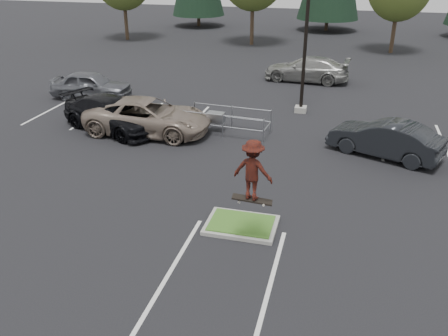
% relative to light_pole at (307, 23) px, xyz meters
% --- Properties ---
extents(ground, '(120.00, 120.00, 0.00)m').
position_rel_light_pole_xyz_m(ground, '(-0.50, -12.00, -4.56)').
color(ground, black).
rests_on(ground, ground).
extents(grass_median, '(2.20, 1.60, 0.16)m').
position_rel_light_pole_xyz_m(grass_median, '(-0.50, -12.00, -4.48)').
color(grass_median, '#9B9990').
rests_on(grass_median, ground).
extents(stall_lines, '(22.62, 17.60, 0.01)m').
position_rel_light_pole_xyz_m(stall_lines, '(-1.85, -5.98, -4.56)').
color(stall_lines, silver).
rests_on(stall_lines, ground).
extents(light_pole, '(0.70, 0.60, 10.12)m').
position_rel_light_pole_xyz_m(light_pole, '(0.00, 0.00, 0.00)').
color(light_pole, '#9B9990').
rests_on(light_pole, ground).
extents(cart_corral, '(4.00, 1.70, 1.11)m').
position_rel_light_pole_xyz_m(cart_corral, '(-3.44, -3.97, -3.86)').
color(cart_corral, '#919499').
rests_on(cart_corral, ground).
extents(skateboarder, '(1.21, 0.83, 1.87)m').
position_rel_light_pole_xyz_m(skateboarder, '(0.01, -13.00, -2.09)').
color(skateboarder, black).
rests_on(skateboarder, ground).
extents(car_l_tan, '(5.88, 2.77, 1.62)m').
position_rel_light_pole_xyz_m(car_l_tan, '(-6.56, -5.00, -3.75)').
color(car_l_tan, gray).
rests_on(car_l_tan, ground).
extents(car_l_black, '(5.82, 4.04, 1.56)m').
position_rel_light_pole_xyz_m(car_l_black, '(-8.50, -5.00, -3.78)').
color(car_l_black, black).
rests_on(car_l_black, ground).
extents(car_l_grey, '(4.73, 2.29, 1.56)m').
position_rel_light_pole_xyz_m(car_l_grey, '(-12.00, -0.50, -3.78)').
color(car_l_grey, '#57595F').
rests_on(car_l_grey, ground).
extents(car_r_charc, '(4.87, 3.23, 1.52)m').
position_rel_light_pole_xyz_m(car_r_charc, '(4.00, -5.00, -3.80)').
color(car_r_charc, black).
rests_on(car_r_charc, ground).
extents(car_far_silver, '(5.56, 2.57, 1.57)m').
position_rel_light_pole_xyz_m(car_far_silver, '(-0.38, 6.62, -3.77)').
color(car_far_silver, gray).
rests_on(car_far_silver, ground).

